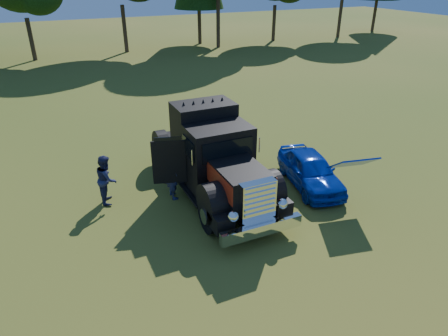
% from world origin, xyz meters
% --- Properties ---
extents(ground, '(120.00, 120.00, 0.00)m').
position_xyz_m(ground, '(0.00, 0.00, 0.00)').
color(ground, '#3D591A').
rests_on(ground, ground).
extents(diamond_t_truck, '(3.34, 7.16, 3.00)m').
position_xyz_m(diamond_t_truck, '(1.01, 2.32, 1.28)').
color(diamond_t_truck, black).
rests_on(diamond_t_truck, ground).
extents(hotrod_coupe, '(2.13, 4.15, 1.89)m').
position_xyz_m(hotrod_coupe, '(4.35, 1.33, 0.62)').
color(hotrod_coupe, '#081DB4').
rests_on(hotrod_coupe, ground).
extents(spectator_near, '(0.47, 0.71, 1.92)m').
position_xyz_m(spectator_near, '(-0.40, 2.60, 0.96)').
color(spectator_near, '#1F2148').
rests_on(spectator_near, ground).
extents(spectator_far, '(0.80, 0.93, 1.67)m').
position_xyz_m(spectator_far, '(-2.45, 3.25, 0.84)').
color(spectator_far, '#1E2847').
rests_on(spectator_far, ground).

